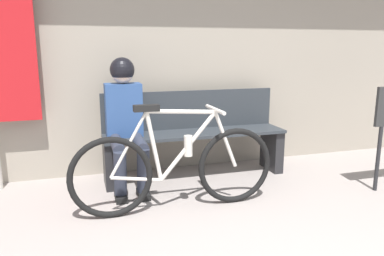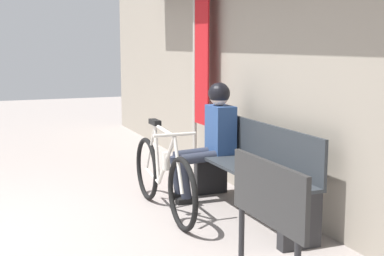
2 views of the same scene
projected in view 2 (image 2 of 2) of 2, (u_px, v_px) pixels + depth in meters
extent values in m
cube|color=#9E9384|center=(281.00, 47.00, 5.19)|extent=(12.00, 0.12, 3.20)
cube|color=#2D3338|center=(249.00, 169.00, 5.03)|extent=(1.85, 0.42, 0.03)
cube|color=#2D3338|center=(267.00, 145.00, 5.06)|extent=(1.85, 0.03, 0.40)
cube|color=#232326|center=(211.00, 173.00, 5.86)|extent=(0.10, 0.36, 0.45)
cube|color=#232326|center=(300.00, 221.00, 4.26)|extent=(0.10, 0.36, 0.45)
torus|color=black|center=(147.00, 169.00, 5.62)|extent=(0.66, 0.05, 0.66)
torus|color=black|center=(182.00, 194.00, 4.66)|extent=(0.66, 0.05, 0.66)
cylinder|color=silver|center=(164.00, 130.00, 5.02)|extent=(0.57, 0.03, 0.07)
cylinder|color=silver|center=(166.00, 161.00, 5.01)|extent=(0.49, 0.03, 0.56)
cylinder|color=silver|center=(157.00, 154.00, 5.27)|extent=(0.14, 0.03, 0.57)
cylinder|color=silver|center=(153.00, 176.00, 5.44)|extent=(0.40, 0.03, 0.09)
cylinder|color=silver|center=(151.00, 147.00, 5.45)|extent=(0.31, 0.02, 0.52)
cylinder|color=silver|center=(178.00, 165.00, 4.71)|extent=(0.22, 0.03, 0.49)
cube|color=black|center=(155.00, 122.00, 5.27)|extent=(0.20, 0.07, 0.05)
cylinder|color=silver|center=(175.00, 135.00, 4.76)|extent=(0.03, 0.40, 0.03)
cylinder|color=beige|center=(166.00, 161.00, 5.01)|extent=(0.07, 0.07, 0.17)
cylinder|color=#2D3342|center=(194.00, 154.00, 5.69)|extent=(0.11, 0.45, 0.13)
cylinder|color=#2D3342|center=(177.00, 175.00, 5.65)|extent=(0.11, 0.17, 0.42)
cube|color=black|center=(180.00, 196.00, 5.70)|extent=(0.10, 0.22, 0.06)
cylinder|color=#2D3342|center=(201.00, 157.00, 5.51)|extent=(0.11, 0.45, 0.13)
cylinder|color=#2D3342|center=(184.00, 179.00, 5.47)|extent=(0.11, 0.17, 0.42)
cube|color=black|center=(187.00, 201.00, 5.51)|extent=(0.10, 0.22, 0.06)
cube|color=#2D4C84|center=(221.00, 129.00, 5.65)|extent=(0.34, 0.22, 0.51)
sphere|color=beige|center=(219.00, 96.00, 5.59)|extent=(0.20, 0.20, 0.20)
sphere|color=black|center=(219.00, 93.00, 5.59)|extent=(0.23, 0.23, 0.23)
cylinder|color=#B7B2A8|center=(195.00, 85.00, 6.74)|extent=(0.05, 0.05, 2.25)
cube|color=red|center=(202.00, 59.00, 6.48)|extent=(0.40, 0.02, 1.60)
cylinder|color=#232326|center=(241.00, 255.00, 3.35)|extent=(0.04, 0.04, 0.62)
cube|color=#2D2D2D|center=(268.00, 193.00, 2.99)|extent=(0.78, 0.03, 0.36)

